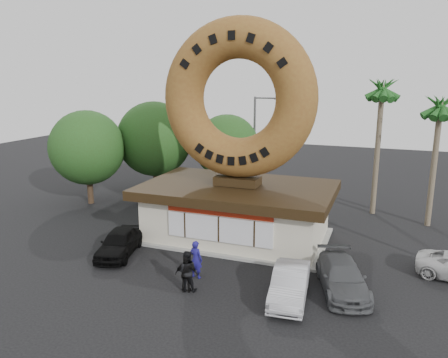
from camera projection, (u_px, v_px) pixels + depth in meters
ground at (197, 279)px, 21.11m from camera, size 90.00×90.00×0.00m
donut_shop at (237, 210)px, 26.15m from camera, size 11.20×7.20×3.80m
giant_donut at (238, 99)px, 24.67m from camera, size 9.01×2.30×9.01m
tree_west at (154, 139)px, 35.15m from camera, size 6.00×6.00×7.65m
tree_mid at (227, 147)px, 35.22m from camera, size 5.20×5.20×6.63m
tree_far at (87, 148)px, 32.78m from camera, size 5.60×5.60×7.14m
palm_near at (382, 94)px, 29.35m from camera, size 2.60×2.60×9.75m
palm_far at (440, 111)px, 27.00m from camera, size 2.60×2.60×8.75m
street_lamp at (256, 141)px, 35.29m from camera, size 2.11×0.20×8.00m
person_left at (196, 259)px, 21.07m from camera, size 0.76×0.56×1.89m
person_center at (187, 271)px, 19.79m from camera, size 1.10×0.96×1.91m
person_right at (186, 274)px, 19.66m from camera, size 1.09×0.65×1.75m
car_black at (119, 242)px, 23.82m from camera, size 2.66×4.49×1.43m
car_silver at (290, 284)px, 19.11m from camera, size 1.92×4.38×1.40m
car_grey at (342, 277)px, 19.82m from camera, size 3.23×5.05×1.36m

